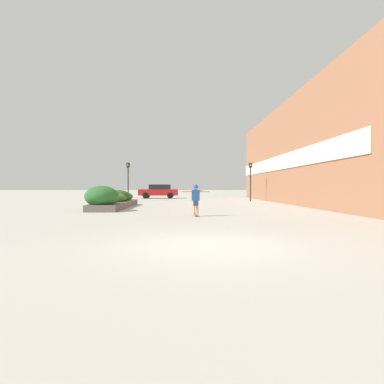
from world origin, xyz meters
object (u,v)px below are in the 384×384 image
Objects in this scene: skateboard at (196,215)px; traffic_light_left at (128,175)px; car_center_left at (159,191)px; car_leftmost at (310,192)px; traffic_light_right at (251,175)px; skateboarder at (196,196)px.

traffic_light_left is at bearing 105.64° from skateboard.
car_center_left is 1.26× the size of traffic_light_left.
traffic_light_right reaches higher than car_leftmost.
traffic_light_right is at bearing -2.03° from traffic_light_left.
car_leftmost reaches higher than skateboard.
skateboard is 18.64m from traffic_light_left.
traffic_light_right is (-8.73, -7.88, 1.76)m from car_leftmost.
skateboarder is 0.30× the size of car_center_left.
traffic_light_right is (5.94, 17.09, 1.56)m from skateboarder.
traffic_light_right reaches higher than skateboarder.
skateboard is 28.97m from car_leftmost.
skateboard is 0.17× the size of car_leftmost.
skateboarder is 18.16m from traffic_light_right.
traffic_light_left is at bearing 109.93° from car_leftmost.
skateboard is 0.21× the size of traffic_light_right.
traffic_light_left is at bearing 177.97° from traffic_light_right.
traffic_light_right is (9.43, -8.27, 1.62)m from car_center_left.
skateboarder is at bearing -71.34° from traffic_light_left.
skateboarder is at bearing 149.57° from car_leftmost.
traffic_light_right is at bearing -131.25° from car_center_left.
traffic_light_left is (-2.42, -7.85, 1.64)m from car_center_left.
car_center_left is 1.27× the size of traffic_light_right.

